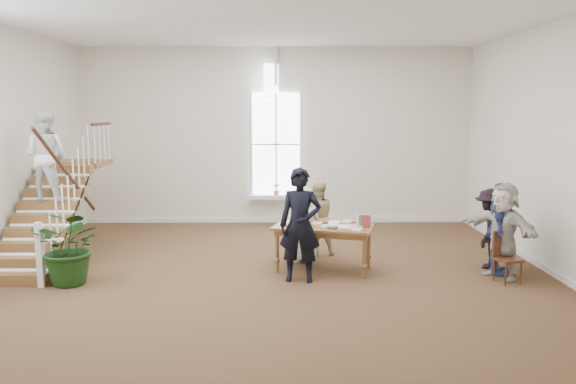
{
  "coord_description": "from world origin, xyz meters",
  "views": [
    {
      "loc": [
        0.15,
        -10.01,
        2.93
      ],
      "look_at": [
        0.26,
        0.4,
        1.4
      ],
      "focal_mm": 35.0,
      "sensor_mm": 36.0,
      "label": 1
    }
  ],
  "objects_px": {
    "library_table": "(324,230)",
    "elderly_woman": "(303,224)",
    "woman_cluster_b": "(489,228)",
    "side_chair": "(505,254)",
    "person_yellow": "(317,218)",
    "police_officer": "(300,225)",
    "woman_cluster_a": "(498,229)",
    "floor_plant": "(71,247)",
    "woman_cluster_c": "(503,230)"
  },
  "relations": [
    {
      "from": "library_table",
      "to": "elderly_woman",
      "type": "relative_size",
      "value": 1.31
    },
    {
      "from": "elderly_woman",
      "to": "woman_cluster_b",
      "type": "xyz_separation_m",
      "value": [
        3.44,
        -0.46,
        -0.0
      ]
    },
    {
      "from": "side_chair",
      "to": "person_yellow",
      "type": "bearing_deg",
      "value": 133.12
    },
    {
      "from": "police_officer",
      "to": "woman_cluster_a",
      "type": "height_order",
      "value": "police_officer"
    },
    {
      "from": "elderly_woman",
      "to": "woman_cluster_a",
      "type": "distance_m",
      "value": 3.56
    },
    {
      "from": "library_table",
      "to": "side_chair",
      "type": "bearing_deg",
      "value": 1.8
    },
    {
      "from": "woman_cluster_a",
      "to": "side_chair",
      "type": "bearing_deg",
      "value": -165.19
    },
    {
      "from": "police_officer",
      "to": "side_chair",
      "type": "relative_size",
      "value": 2.25
    },
    {
      "from": "person_yellow",
      "to": "woman_cluster_a",
      "type": "relative_size",
      "value": 0.92
    },
    {
      "from": "elderly_woman",
      "to": "floor_plant",
      "type": "height_order",
      "value": "elderly_woman"
    },
    {
      "from": "elderly_woman",
      "to": "woman_cluster_c",
      "type": "distance_m",
      "value": 3.62
    },
    {
      "from": "woman_cluster_b",
      "to": "woman_cluster_c",
      "type": "relative_size",
      "value": 0.88
    },
    {
      "from": "police_officer",
      "to": "woman_cluster_a",
      "type": "xyz_separation_m",
      "value": [
        3.54,
        0.34,
        -0.15
      ]
    },
    {
      "from": "person_yellow",
      "to": "woman_cluster_c",
      "type": "height_order",
      "value": "woman_cluster_c"
    },
    {
      "from": "elderly_woman",
      "to": "woman_cluster_b",
      "type": "bearing_deg",
      "value": 167.25
    },
    {
      "from": "woman_cluster_a",
      "to": "floor_plant",
      "type": "bearing_deg",
      "value": 111.24
    },
    {
      "from": "library_table",
      "to": "side_chair",
      "type": "relative_size",
      "value": 2.23
    },
    {
      "from": "woman_cluster_a",
      "to": "side_chair",
      "type": "relative_size",
      "value": 1.9
    },
    {
      "from": "woman_cluster_b",
      "to": "side_chair",
      "type": "height_order",
      "value": "woman_cluster_b"
    },
    {
      "from": "police_officer",
      "to": "library_table",
      "type": "bearing_deg",
      "value": 62.75
    },
    {
      "from": "library_table",
      "to": "woman_cluster_c",
      "type": "xyz_separation_m",
      "value": [
        3.08,
        -0.5,
        0.1
      ]
    },
    {
      "from": "police_officer",
      "to": "side_chair",
      "type": "bearing_deg",
      "value": 7.18
    },
    {
      "from": "woman_cluster_c",
      "to": "person_yellow",
      "type": "bearing_deg",
      "value": -145.49
    },
    {
      "from": "police_officer",
      "to": "woman_cluster_a",
      "type": "relative_size",
      "value": 1.18
    },
    {
      "from": "police_officer",
      "to": "floor_plant",
      "type": "distance_m",
      "value": 3.88
    },
    {
      "from": "woman_cluster_b",
      "to": "floor_plant",
      "type": "distance_m",
      "value": 7.46
    },
    {
      "from": "elderly_woman",
      "to": "side_chair",
      "type": "xyz_separation_m",
      "value": [
        3.42,
        -1.32,
        -0.27
      ]
    },
    {
      "from": "police_officer",
      "to": "woman_cluster_c",
      "type": "bearing_deg",
      "value": 10.64
    },
    {
      "from": "person_yellow",
      "to": "woman_cluster_b",
      "type": "relative_size",
      "value": 1.03
    },
    {
      "from": "floor_plant",
      "to": "person_yellow",
      "type": "bearing_deg",
      "value": 24.0
    },
    {
      "from": "elderly_woman",
      "to": "person_yellow",
      "type": "relative_size",
      "value": 0.98
    },
    {
      "from": "person_yellow",
      "to": "floor_plant",
      "type": "bearing_deg",
      "value": 10.67
    },
    {
      "from": "police_officer",
      "to": "person_yellow",
      "type": "distance_m",
      "value": 1.81
    },
    {
      "from": "woman_cluster_b",
      "to": "floor_plant",
      "type": "xyz_separation_m",
      "value": [
        -7.4,
        -0.94,
        -0.1
      ]
    },
    {
      "from": "police_officer",
      "to": "floor_plant",
      "type": "xyz_separation_m",
      "value": [
        -3.86,
        -0.15,
        -0.33
      ]
    },
    {
      "from": "police_officer",
      "to": "woman_cluster_b",
      "type": "xyz_separation_m",
      "value": [
        3.54,
        0.79,
        -0.24
      ]
    },
    {
      "from": "side_chair",
      "to": "police_officer",
      "type": "bearing_deg",
      "value": 162.23
    },
    {
      "from": "woman_cluster_a",
      "to": "floor_plant",
      "type": "xyz_separation_m",
      "value": [
        -7.4,
        -0.49,
        -0.18
      ]
    },
    {
      "from": "woman_cluster_c",
      "to": "woman_cluster_b",
      "type": "bearing_deg",
      "value": 151.63
    },
    {
      "from": "woman_cluster_b",
      "to": "floor_plant",
      "type": "height_order",
      "value": "woman_cluster_b"
    },
    {
      "from": "elderly_woman",
      "to": "person_yellow",
      "type": "height_order",
      "value": "person_yellow"
    },
    {
      "from": "woman_cluster_a",
      "to": "woman_cluster_b",
      "type": "bearing_deg",
      "value": 17.3
    },
    {
      "from": "library_table",
      "to": "side_chair",
      "type": "distance_m",
      "value": 3.15
    },
    {
      "from": "elderly_woman",
      "to": "floor_plant",
      "type": "relative_size",
      "value": 1.15
    },
    {
      "from": "person_yellow",
      "to": "woman_cluster_b",
      "type": "distance_m",
      "value": 3.28
    },
    {
      "from": "library_table",
      "to": "woman_cluster_a",
      "type": "xyz_separation_m",
      "value": [
        3.08,
        -0.3,
        0.08
      ]
    },
    {
      "from": "woman_cluster_c",
      "to": "side_chair",
      "type": "distance_m",
      "value": 0.43
    },
    {
      "from": "library_table",
      "to": "police_officer",
      "type": "distance_m",
      "value": 0.82
    },
    {
      "from": "elderly_woman",
      "to": "side_chair",
      "type": "distance_m",
      "value": 3.68
    },
    {
      "from": "police_officer",
      "to": "elderly_woman",
      "type": "relative_size",
      "value": 1.32
    }
  ]
}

